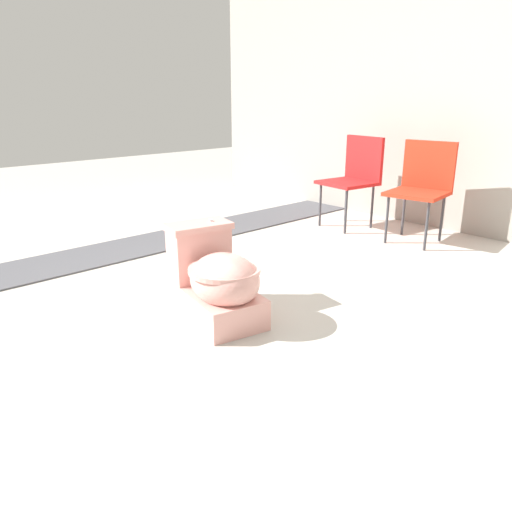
% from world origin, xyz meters
% --- Properties ---
extents(ground_plane, '(14.00, 14.00, 0.00)m').
position_xyz_m(ground_plane, '(0.00, 0.00, 0.00)').
color(ground_plane, '#B7B2A8').
extents(gravel_strip, '(0.56, 8.00, 0.01)m').
position_xyz_m(gravel_strip, '(-1.35, 0.50, 0.01)').
color(gravel_strip, '#4C4C51').
rests_on(gravel_strip, ground).
extents(toilet, '(0.69, 0.49, 0.52)m').
position_xyz_m(toilet, '(0.18, 0.02, 0.22)').
color(toilet, '#E09E93').
rests_on(toilet, ground).
extents(folding_chair_left, '(0.49, 0.49, 0.83)m').
position_xyz_m(folding_chair_left, '(-0.58, 2.27, 0.51)').
color(folding_chair_left, red).
rests_on(folding_chair_left, ground).
extents(folding_chair_middle, '(0.50, 0.50, 0.83)m').
position_xyz_m(folding_chair_middle, '(0.10, 2.28, 0.51)').
color(folding_chair_middle, red).
rests_on(folding_chair_middle, ground).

